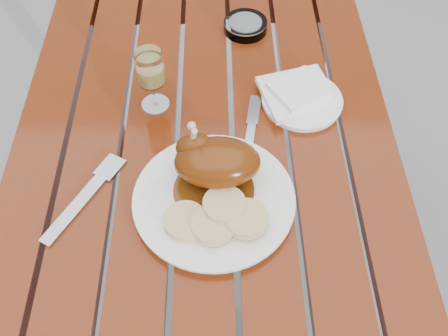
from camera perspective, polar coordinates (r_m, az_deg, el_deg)
The scene contains 11 objects.
ground at distance 1.70m, azimuth -1.42°, elevation -12.88°, with size 60.00×60.00×0.00m, color slate.
table at distance 1.36m, azimuth -1.73°, elevation -6.47°, with size 0.80×1.20×0.75m, color maroon.
dinner_plate at distance 0.94m, azimuth -1.15°, elevation -3.67°, with size 0.31×0.31×0.02m, color white.
roast_duck at distance 0.93m, azimuth -1.16°, elevation 0.73°, with size 0.17×0.16×0.12m.
bread_dumplings at distance 0.89m, azimuth -0.79°, elevation -5.66°, with size 0.19×0.12×0.03m.
wine_glass at distance 1.07m, azimuth -8.24°, elevation 9.87°, with size 0.06×0.06×0.14m, color #CCBB5C.
side_plate at distance 1.12m, azimuth 8.90°, elevation 7.59°, with size 0.18×0.18×0.01m, color white.
napkin at distance 1.12m, azimuth 8.42°, elevation 8.45°, with size 0.15×0.14×0.01m, color white.
ashtray at distance 1.30m, azimuth 2.45°, elevation 15.94°, with size 0.11×0.11×0.03m, color #B2B7BC.
fork at distance 0.99m, azimuth -16.07°, elevation -3.74°, with size 0.03×0.21×0.01m, color gray.
knife at distance 1.04m, azimuth 2.94°, elevation 3.30°, with size 0.02×0.19×0.01m, color gray.
Camera 1 is at (0.03, -0.69, 1.55)m, focal length 40.00 mm.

